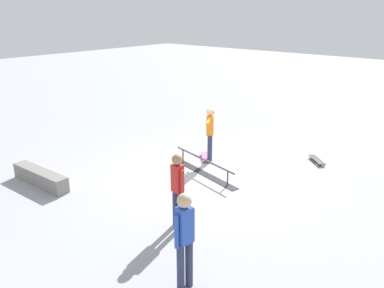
{
  "coord_description": "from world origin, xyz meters",
  "views": [
    {
      "loc": [
        -6.24,
        7.79,
        4.35
      ],
      "look_at": [
        0.04,
        0.39,
        1.0
      ],
      "focal_mm": 37.03,
      "sensor_mm": 36.0,
      "label": 1
    }
  ],
  "objects_px": {
    "skate_ledge": "(40,177)",
    "loose_skateboard_black": "(317,160)",
    "skater_main": "(210,131)",
    "bystander_blue_shirt": "(185,236)",
    "grind_rail": "(204,167)",
    "bystander_red_shirt": "(178,187)",
    "skateboard_main": "(205,157)"
  },
  "relations": [
    {
      "from": "bystander_blue_shirt",
      "to": "loose_skateboard_black",
      "type": "height_order",
      "value": "bystander_blue_shirt"
    },
    {
      "from": "skate_ledge",
      "to": "grind_rail",
      "type": "bearing_deg",
      "value": -130.22
    },
    {
      "from": "skate_ledge",
      "to": "bystander_blue_shirt",
      "type": "bearing_deg",
      "value": 173.87
    },
    {
      "from": "skater_main",
      "to": "skateboard_main",
      "type": "bearing_deg",
      "value": -137.76
    },
    {
      "from": "bystander_blue_shirt",
      "to": "skater_main",
      "type": "bearing_deg",
      "value": -134.6
    },
    {
      "from": "skater_main",
      "to": "bystander_red_shirt",
      "type": "height_order",
      "value": "skater_main"
    },
    {
      "from": "skate_ledge",
      "to": "bystander_red_shirt",
      "type": "xyz_separation_m",
      "value": [
        -4.12,
        -0.75,
        0.72
      ]
    },
    {
      "from": "skate_ledge",
      "to": "skateboard_main",
      "type": "bearing_deg",
      "value": -116.69
    },
    {
      "from": "skateboard_main",
      "to": "bystander_red_shirt",
      "type": "distance_m",
      "value": 4.07
    },
    {
      "from": "skate_ledge",
      "to": "skater_main",
      "type": "xyz_separation_m",
      "value": [
        -2.34,
        -4.12,
        0.75
      ]
    },
    {
      "from": "grind_rail",
      "to": "skater_main",
      "type": "distance_m",
      "value": 1.21
    },
    {
      "from": "grind_rail",
      "to": "bystander_red_shirt",
      "type": "distance_m",
      "value": 2.95
    },
    {
      "from": "skater_main",
      "to": "loose_skateboard_black",
      "type": "xyz_separation_m",
      "value": [
        -2.47,
        -2.01,
        -0.88
      ]
    },
    {
      "from": "skater_main",
      "to": "skateboard_main",
      "type": "relative_size",
      "value": 2.32
    },
    {
      "from": "skate_ledge",
      "to": "bystander_red_shirt",
      "type": "relative_size",
      "value": 1.21
    },
    {
      "from": "skateboard_main",
      "to": "bystander_blue_shirt",
      "type": "bearing_deg",
      "value": 170.43
    },
    {
      "from": "skater_main",
      "to": "skateboard_main",
      "type": "height_order",
      "value": "skater_main"
    },
    {
      "from": "skate_ledge",
      "to": "bystander_blue_shirt",
      "type": "distance_m",
      "value": 5.58
    },
    {
      "from": "skate_ledge",
      "to": "skater_main",
      "type": "height_order",
      "value": "skater_main"
    },
    {
      "from": "skate_ledge",
      "to": "loose_skateboard_black",
      "type": "distance_m",
      "value": 7.8
    },
    {
      "from": "skateboard_main",
      "to": "loose_skateboard_black",
      "type": "relative_size",
      "value": 0.98
    },
    {
      "from": "grind_rail",
      "to": "bystander_red_shirt",
      "type": "relative_size",
      "value": 1.62
    },
    {
      "from": "bystander_red_shirt",
      "to": "bystander_blue_shirt",
      "type": "bearing_deg",
      "value": -35.54
    },
    {
      "from": "grind_rail",
      "to": "skater_main",
      "type": "height_order",
      "value": "skater_main"
    },
    {
      "from": "grind_rail",
      "to": "skateboard_main",
      "type": "xyz_separation_m",
      "value": [
        0.67,
        -0.91,
        -0.12
      ]
    },
    {
      "from": "skate_ledge",
      "to": "loose_skateboard_black",
      "type": "xyz_separation_m",
      "value": [
        -4.81,
        -6.14,
        -0.13
      ]
    },
    {
      "from": "skater_main",
      "to": "bystander_blue_shirt",
      "type": "height_order",
      "value": "bystander_blue_shirt"
    },
    {
      "from": "bystander_blue_shirt",
      "to": "loose_skateboard_black",
      "type": "relative_size",
      "value": 2.37
    },
    {
      "from": "grind_rail",
      "to": "bystander_red_shirt",
      "type": "xyz_separation_m",
      "value": [
        -1.34,
        2.53,
        0.72
      ]
    },
    {
      "from": "bystander_red_shirt",
      "to": "grind_rail",
      "type": "bearing_deg",
      "value": 126.73
    },
    {
      "from": "skater_main",
      "to": "bystander_red_shirt",
      "type": "xyz_separation_m",
      "value": [
        -1.78,
        3.37,
        -0.04
      ]
    },
    {
      "from": "bystander_blue_shirt",
      "to": "bystander_red_shirt",
      "type": "height_order",
      "value": "bystander_blue_shirt"
    }
  ]
}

